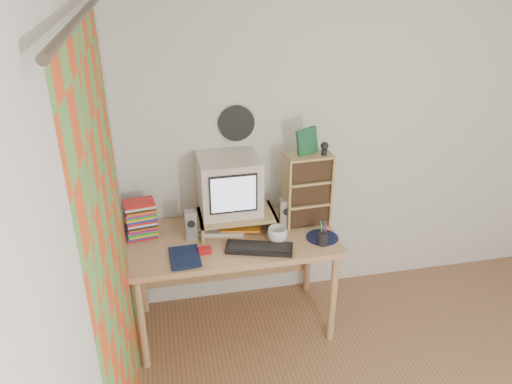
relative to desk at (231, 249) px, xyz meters
name	(u,v)px	position (x,y,z in m)	size (l,w,h in m)	color
back_wall	(361,138)	(1.03, 0.31, 0.63)	(3.50, 3.50, 0.00)	white
left_wall	(95,334)	(-0.72, -1.44, 0.63)	(3.50, 3.50, 0.00)	white
curtain	(115,278)	(-0.68, -0.96, 0.53)	(2.20, 2.20, 0.00)	#D44A1D
wall_disc	(236,123)	(0.10, 0.29, 0.81)	(0.25, 0.25, 0.02)	black
desk	(231,249)	(0.00, 0.00, 0.00)	(1.40, 0.70, 0.75)	tan
monitor_riser	(237,217)	(0.05, 0.04, 0.23)	(0.52, 0.30, 0.12)	tan
crt_monitor	(230,186)	(0.01, 0.09, 0.45)	(0.41, 0.41, 0.39)	beige
speaker_left	(191,225)	(-0.27, -0.02, 0.24)	(0.08, 0.08, 0.20)	#A4A5A9
speaker_right	(285,213)	(0.38, 0.01, 0.24)	(0.08, 0.08, 0.20)	#A4A5A9
keyboard	(259,248)	(0.14, -0.26, 0.15)	(0.43, 0.14, 0.03)	black
dvd_stack	(140,218)	(-0.59, 0.07, 0.27)	(0.20, 0.14, 0.28)	brown
cd_rack	(307,190)	(0.54, 0.02, 0.40)	(0.31, 0.17, 0.52)	tan
mug	(277,235)	(0.28, -0.19, 0.19)	(0.13, 0.13, 0.10)	white
diary	(170,258)	(-0.43, -0.27, 0.16)	(0.23, 0.17, 0.05)	#101B3B
mousepad	(322,237)	(0.59, -0.20, 0.14)	(0.22, 0.22, 0.00)	black
pen_cup	(323,236)	(0.57, -0.28, 0.20)	(0.06, 0.06, 0.13)	black
papers	(229,226)	(-0.01, 0.05, 0.16)	(0.31, 0.23, 0.04)	silver
red_box	(205,250)	(-0.20, -0.22, 0.15)	(0.08, 0.05, 0.04)	#B21319
game_box	(307,142)	(0.52, 0.03, 0.75)	(0.14, 0.03, 0.18)	#195832
webcam	(324,148)	(0.64, -0.01, 0.70)	(0.05, 0.05, 0.09)	black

